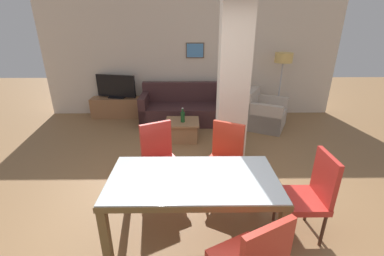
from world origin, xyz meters
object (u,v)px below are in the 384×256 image
dining_chair_far_right (224,156)px  bottle (183,117)px  floor_lamp (283,63)px  dining_chair_head_right (310,193)px  tv_screen (116,87)px  dining_chair_far_left (160,156)px  sofa (185,109)px  coffee_table (182,130)px  tv_stand (118,107)px  armchair (263,114)px  dining_table (193,189)px

dining_chair_far_right → bottle: (-0.60, 1.71, -0.04)m
dining_chair_far_right → bottle: bearing=-42.5°
floor_lamp → dining_chair_far_right: bearing=-120.0°
dining_chair_head_right → tv_screen: (-3.07, 3.95, 0.23)m
bottle → tv_screen: tv_screen is taller
tv_screen → dining_chair_far_left: bearing=127.0°
floor_lamp → sofa: bearing=-176.2°
coffee_table → tv_stand: tv_stand is taller
tv_stand → floor_lamp: size_ratio=0.81×
armchair → floor_lamp: floor_lamp is taller
dining_chair_far_left → tv_screen: tv_screen is taller
sofa → bottle: 1.10m
dining_chair_head_right → dining_chair_far_right: same height
dining_chair_head_right → sofa: dining_chair_head_right is taller
dining_chair_head_right → armchair: dining_chair_head_right is taller
sofa → armchair: size_ratio=1.68×
dining_chair_far_left → tv_screen: size_ratio=1.01×
tv_stand → tv_screen: tv_screen is taller
armchair → coffee_table: (-1.82, -0.68, -0.09)m
sofa → armchair: 1.82m
sofa → bottle: sofa is taller
dining_chair_head_right → coffee_table: (-1.42, 2.56, -0.34)m
dining_chair_far_right → tv_stand: (-2.26, 3.14, -0.29)m
dining_chair_far_right → bottle: 1.81m
sofa → tv_screen: bearing=-12.0°
dining_chair_far_left → tv_stand: bearing=-93.9°
armchair → floor_lamp: (0.49, 0.50, 1.06)m
dining_table → dining_chair_far_right: size_ratio=1.78×
dining_chair_head_right → dining_table: bearing=90.0°
armchair → sofa: bearing=-74.1°
tv_stand → tv_screen: size_ratio=1.31×
armchair → floor_lamp: size_ratio=0.76×
coffee_table → floor_lamp: size_ratio=0.42×
tv_stand → coffee_table: bearing=-40.2°
dining_chair_far_left → armchair: dining_chair_far_left is taller
dining_chair_head_right → floor_lamp: (0.88, 3.74, 0.81)m
dining_chair_head_right → tv_stand: (-3.07, 3.95, -0.29)m
coffee_table → tv_stand: 2.16m
dining_table → floor_lamp: bearing=60.4°
dining_chair_far_right → tv_screen: (-2.26, 3.14, 0.23)m
dining_chair_far_left → dining_table: bearing=90.0°
dining_table → bottle: bearing=93.8°
dining_chair_far_right → dining_chair_far_left: bearing=27.6°
dining_table → dining_chair_far_right: dining_chair_far_right is taller
dining_table → dining_chair_head_right: dining_chair_head_right is taller
dining_chair_head_right → sofa: size_ratio=0.49×
coffee_table → dining_chair_head_right: bearing=-60.9°
tv_stand → dining_chair_far_right: bearing=-54.3°
sofa → bottle: (-0.02, -1.08, 0.20)m
sofa → dining_chair_far_right: bearing=101.8°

